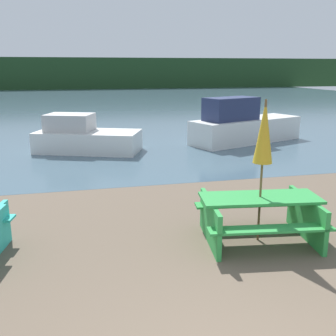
{
  "coord_description": "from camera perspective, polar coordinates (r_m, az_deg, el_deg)",
  "views": [
    {
      "loc": [
        -1.2,
        -2.19,
        2.72
      ],
      "look_at": [
        0.47,
        4.91,
        0.85
      ],
      "focal_mm": 42.0,
      "sensor_mm": 36.0,
      "label": 1
    }
  ],
  "objects": [
    {
      "name": "picnic_table_green",
      "position": [
        6.49,
        13.09,
        -6.46
      ],
      "size": [
        2.04,
        1.62,
        0.74
      ],
      "rotation": [
        0.0,
        0.0,
        -0.13
      ],
      "color": "green",
      "rests_on": "ground_plane"
    },
    {
      "name": "boat_second",
      "position": [
        14.93,
        10.82,
        6.05
      ],
      "size": [
        4.68,
        2.87,
        1.69
      ],
      "rotation": [
        0.0,
        0.0,
        0.36
      ],
      "color": "silver",
      "rests_on": "water"
    },
    {
      "name": "far_treeline",
      "position": [
        53.8,
        -12.3,
        13.27
      ],
      "size": [
        80.0,
        1.6,
        4.0
      ],
      "color": "#1E3D1E",
      "rests_on": "water"
    },
    {
      "name": "boat",
      "position": [
        13.34,
        -12.01,
        4.34
      ],
      "size": [
        3.67,
        2.6,
        1.24
      ],
      "rotation": [
        0.0,
        0.0,
        -0.37
      ],
      "color": "silver",
      "rests_on": "water"
    },
    {
      "name": "umbrella_gold",
      "position": [
        6.15,
        13.77,
        4.95
      ],
      "size": [
        0.3,
        0.3,
        2.26
      ],
      "color": "brown",
      "rests_on": "ground_plane"
    },
    {
      "name": "water",
      "position": [
        33.91,
        -11.33,
        9.48
      ],
      "size": [
        60.0,
        50.0,
        0.0
      ],
      "color": "#425B6B",
      "rests_on": "ground_plane"
    }
  ]
}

